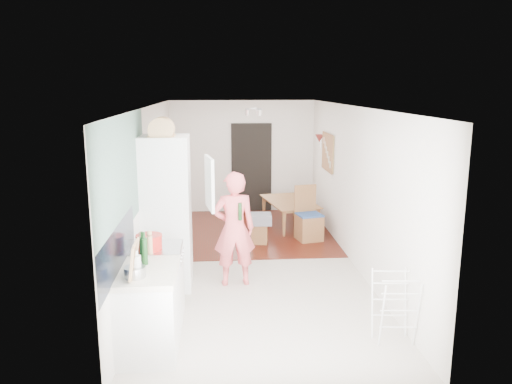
{
  "coord_description": "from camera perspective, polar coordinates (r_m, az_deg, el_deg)",
  "views": [
    {
      "loc": [
        -0.54,
        -7.56,
        2.81
      ],
      "look_at": [
        0.05,
        0.2,
        1.15
      ],
      "focal_mm": 35.0,
      "sensor_mm": 36.0,
      "label": 1
    }
  ],
  "objects": [
    {
      "name": "bottle_c",
      "position": [
        5.2,
        -13.48,
        -8.26
      ],
      "size": [
        0.11,
        0.11,
        0.22
      ],
      "primitive_type": "cylinder",
      "rotation": [
        0.0,
        0.0,
        0.26
      ],
      "color": "beige",
      "rests_on": "worktop"
    },
    {
      "name": "fridge_door",
      "position": [
        6.6,
        -5.34,
        1.02
      ],
      "size": [
        0.14,
        0.56,
        0.7
      ],
      "primitive_type": "cube",
      "rotation": [
        0.0,
        0.0,
        -1.4
      ],
      "color": "white",
      "rests_on": "room_shell"
    },
    {
      "name": "person",
      "position": [
        7.04,
        -2.53,
        -3.07
      ],
      "size": [
        0.75,
        0.53,
        1.95
      ],
      "primitive_type": "imported",
      "rotation": [
        0.0,
        0.0,
        3.23
      ],
      "color": "#F56166",
      "rests_on": "floor"
    },
    {
      "name": "cooker_top",
      "position": [
        6.12,
        -11.36,
        -6.37
      ],
      "size": [
        0.6,
        0.6,
        0.04
      ],
      "primitive_type": "cube",
      "color": "#B0B0B2",
      "rests_on": "room_shell"
    },
    {
      "name": "worktop",
      "position": [
        5.42,
        -12.31,
        -8.96
      ],
      "size": [
        0.62,
        0.92,
        0.06
      ],
      "primitive_type": "cube",
      "color": "silver",
      "rests_on": "room_shell"
    },
    {
      "name": "fridge_housing",
      "position": [
        7.04,
        -10.2,
        -2.4
      ],
      "size": [
        0.66,
        0.66,
        2.15
      ],
      "primitive_type": "cube",
      "color": "white",
      "rests_on": "room_shell"
    },
    {
      "name": "bottle_a",
      "position": [
        5.52,
        -12.62,
        -6.64
      ],
      "size": [
        0.08,
        0.08,
        0.29
      ],
      "primitive_type": "cylinder",
      "rotation": [
        0.0,
        0.0,
        0.2
      ],
      "color": "#153C16",
      "rests_on": "worktop"
    },
    {
      "name": "pinboard_frame",
      "position": [
        9.77,
        8.14,
        4.53
      ],
      "size": [
        0.0,
        0.94,
        0.74
      ],
      "primitive_type": "cube",
      "color": "olive",
      "rests_on": "room_shell"
    },
    {
      "name": "red_casserole",
      "position": [
        6.01,
        -12.12,
        -5.63
      ],
      "size": [
        0.33,
        0.33,
        0.18
      ],
      "primitive_type": "cylinder",
      "rotation": [
        0.0,
        0.0,
        0.07
      ],
      "color": "red",
      "rests_on": "cooker_top"
    },
    {
      "name": "dining_chair",
      "position": [
        9.21,
        6.1,
        -2.5
      ],
      "size": [
        0.51,
        0.51,
        1.01
      ],
      "primitive_type": null,
      "rotation": [
        0.0,
        0.0,
        0.22
      ],
      "color": "olive",
      "rests_on": "floor"
    },
    {
      "name": "bread_bin",
      "position": [
        6.75,
        -10.73,
        7.02
      ],
      "size": [
        0.41,
        0.4,
        0.18
      ],
      "primitive_type": null,
      "rotation": [
        0.0,
        0.0,
        0.23
      ],
      "color": "tan",
      "rests_on": "fridge_housing"
    },
    {
      "name": "sage_wall_panel",
      "position": [
        5.74,
        -14.87,
        2.04
      ],
      "size": [
        0.02,
        3.0,
        1.3
      ],
      "primitive_type": "cube",
      "color": "slate",
      "rests_on": "room_shell"
    },
    {
      "name": "range_cooker",
      "position": [
        6.28,
        -11.19,
        -10.36
      ],
      "size": [
        0.6,
        0.6,
        0.88
      ],
      "primitive_type": "cube",
      "color": "white",
      "rests_on": "room_shell"
    },
    {
      "name": "dining_table",
      "position": [
        10.18,
        4.0,
        -2.68
      ],
      "size": [
        0.95,
        1.4,
        0.45
      ],
      "primitive_type": "imported",
      "rotation": [
        0.0,
        0.0,
        1.76
      ],
      "color": "olive",
      "rests_on": "floor"
    },
    {
      "name": "base_cabinet",
      "position": [
        5.6,
        -12.09,
        -13.36
      ],
      "size": [
        0.6,
        0.9,
        0.86
      ],
      "primitive_type": "cube",
      "color": "white",
      "rests_on": "room_shell"
    },
    {
      "name": "pepper_mill_back",
      "position": [
        5.88,
        -12.91,
        -5.92
      ],
      "size": [
        0.06,
        0.06,
        0.21
      ],
      "primitive_type": "cylinder",
      "rotation": [
        0.0,
        0.0,
        -0.09
      ],
      "color": "tan",
      "rests_on": "worktop"
    },
    {
      "name": "pinboard",
      "position": [
        9.78,
        8.22,
        4.53
      ],
      "size": [
        0.03,
        0.9,
        0.7
      ],
      "primitive_type": "cube",
      "color": "tan",
      "rests_on": "room_shell"
    },
    {
      "name": "grey_drape",
      "position": [
        8.98,
        0.52,
        -3.1
      ],
      "size": [
        0.4,
        0.4,
        0.17
      ],
      "primitive_type": "cube",
      "rotation": [
        0.0,
        0.0,
        -0.04
      ],
      "color": "gray",
      "rests_on": "stool"
    },
    {
      "name": "doorway_recess",
      "position": [
        11.21,
        -0.52,
        2.76
      ],
      "size": [
        0.9,
        0.04,
        2.0
      ],
      "primitive_type": "cube",
      "color": "black",
      "rests_on": "room_shell"
    },
    {
      "name": "wall_sconce",
      "position": [
        10.38,
        7.26,
        6.1
      ],
      "size": [
        0.18,
        0.18,
        0.16
      ],
      "primitive_type": "cone",
      "color": "maroon",
      "rests_on": "room_shell"
    },
    {
      "name": "stool",
      "position": [
        9.07,
        0.42,
        -4.76
      ],
      "size": [
        0.32,
        0.32,
        0.37
      ],
      "primitive_type": null,
      "rotation": [
        0.0,
        0.0,
        -0.15
      ],
      "color": "olive",
      "rests_on": "floor"
    },
    {
      "name": "floor",
      "position": [
        8.08,
        -0.27,
        -8.28
      ],
      "size": [
        3.2,
        7.0,
        0.01
      ],
      "primitive_type": "cube",
      "color": "#BBAFA2",
      "rests_on": "ground"
    },
    {
      "name": "pepper_mill_front",
      "position": [
        5.85,
        -12.03,
        -5.94
      ],
      "size": [
        0.07,
        0.07,
        0.22
      ],
      "primitive_type": "cylinder",
      "rotation": [
        0.0,
        0.0,
        0.14
      ],
      "color": "tan",
      "rests_on": "worktop"
    },
    {
      "name": "steel_pan",
      "position": [
        5.22,
        -13.67,
        -8.88
      ],
      "size": [
        0.27,
        0.27,
        0.11
      ],
      "primitive_type": "cylinder",
      "rotation": [
        0.0,
        0.0,
        -0.33
      ],
      "color": "#B0B0B2",
      "rests_on": "worktop"
    },
    {
      "name": "chopping_boards",
      "position": [
        5.16,
        -13.77,
        -7.53
      ],
      "size": [
        0.08,
        0.28,
        0.38
      ],
      "primitive_type": null,
      "rotation": [
        0.0,
        0.0,
        0.15
      ],
      "color": "tan",
      "rests_on": "worktop"
    },
    {
      "name": "drying_rack",
      "position": [
        5.87,
        15.52,
        -12.67
      ],
      "size": [
        0.44,
        0.4,
        0.79
      ],
      "primitive_type": null,
      "rotation": [
        0.0,
        0.0,
        -0.09
      ],
      "color": "white",
      "rests_on": "floor"
    },
    {
      "name": "wood_floor_overlay",
      "position": [
        9.83,
        -1.04,
        -4.51
      ],
      "size": [
        3.2,
        3.3,
        0.01
      ],
      "primitive_type": "cube",
      "color": "#511209",
      "rests_on": "room_shell"
    },
    {
      "name": "tile_splashback",
      "position": [
        5.38,
        -15.45,
        -6.34
      ],
      "size": [
        0.02,
        1.9,
        0.5
      ],
      "primitive_type": "cube",
      "color": "black",
      "rests_on": "room_shell"
    },
    {
      "name": "bottle_b",
      "position": [
        5.64,
        -12.84,
        -6.39
      ],
      "size": [
        0.07,
        0.07,
        0.27
      ],
      "primitive_type": "cylinder",
      "rotation": [
        0.0,
        0.0,
        -0.12
      ],
      "color": "#153C16",
      "rests_on": "worktop"
    },
    {
      "name": "held_bottle",
      "position": [
        6.9,
        -1.84,
        -2.24
      ],
      "size": [
        0.05,
        0.05,
        0.25
      ],
      "primitive_type": "cylinder",
      "color": "#153C16",
      "rests_on": "person"
    },
    {
      "name": "fridge_interior",
      "position": [
        6.91,
        -7.79,
        1.45
      ],
      "size": [
        0.02,
        0.52,
        0.66
      ],
      "primitive_type": "cube",
      "color": "white",
      "rests_on": "room_shell"
    },
    {
      "name": "room_shell",
      "position": [
        7.74,
        -0.28,
        0.43
      ],
      "size": [
        3.2,
        7.0,
        2.5
      ],
      "primitive_type": null,
      "color": "white",
      "rests_on": "ground"
    }
  ]
}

